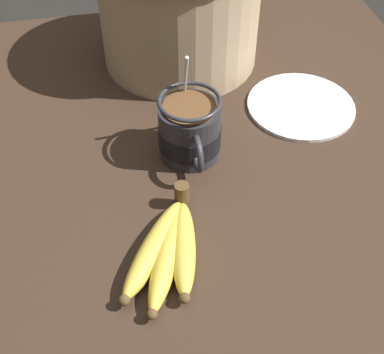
# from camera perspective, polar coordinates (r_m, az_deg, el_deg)

# --- Properties ---
(table) EXTENTS (0.96, 0.96, 0.04)m
(table) POSITION_cam_1_polar(r_m,az_deg,el_deg) (0.79, -1.92, -0.33)
(table) COLOR #332319
(table) RESTS_ON ground
(coffee_mug) EXTENTS (0.15, 0.09, 0.16)m
(coffee_mug) POSITION_cam_1_polar(r_m,az_deg,el_deg) (0.78, -0.24, 4.94)
(coffee_mug) COLOR #28282D
(coffee_mug) RESTS_ON table
(banana_bunch) EXTENTS (0.18, 0.12, 0.04)m
(banana_bunch) POSITION_cam_1_polar(r_m,az_deg,el_deg) (0.67, -2.59, -7.68)
(banana_bunch) COLOR #4C381E
(banana_bunch) RESTS_ON table
(woven_basket) EXTENTS (0.29, 0.29, 0.20)m
(woven_basket) POSITION_cam_1_polar(r_m,az_deg,el_deg) (0.95, -1.34, 17.99)
(woven_basket) COLOR tan
(woven_basket) RESTS_ON table
(small_plate) EXTENTS (0.18, 0.18, 0.01)m
(small_plate) POSITION_cam_1_polar(r_m,az_deg,el_deg) (0.90, 11.53, 7.45)
(small_plate) COLOR white
(small_plate) RESTS_ON table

